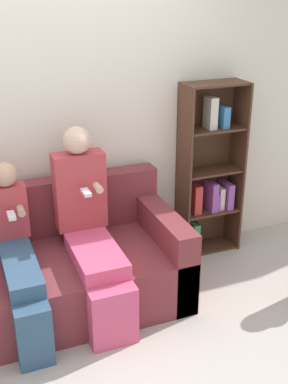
% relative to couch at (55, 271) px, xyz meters
% --- Properties ---
extents(ground_plane, '(14.00, 14.00, 0.00)m').
position_rel_couch_xyz_m(ground_plane, '(0.12, -0.56, -0.28)').
color(ground_plane, '#BCB2A8').
extents(back_wall, '(10.00, 0.06, 2.55)m').
position_rel_couch_xyz_m(back_wall, '(0.12, 0.50, 1.00)').
color(back_wall, silver).
rests_on(back_wall, ground_plane).
extents(couch, '(1.81, 0.92, 0.85)m').
position_rel_couch_xyz_m(couch, '(0.00, 0.00, 0.00)').
color(couch, maroon).
rests_on(couch, ground_plane).
extents(adult_seated, '(0.36, 0.88, 1.28)m').
position_rel_couch_xyz_m(adult_seated, '(0.25, -0.08, 0.36)').
color(adult_seated, '#DB4C75').
rests_on(adult_seated, ground_plane).
extents(child_seated, '(0.25, 0.89, 1.08)m').
position_rel_couch_xyz_m(child_seated, '(-0.25, -0.13, 0.25)').
color(child_seated, '#335170').
rests_on(child_seated, ground_plane).
extents(bookshelf, '(0.52, 0.27, 1.47)m').
position_rel_couch_xyz_m(bookshelf, '(1.42, 0.35, 0.42)').
color(bookshelf, '#4C2D1E').
rests_on(bookshelf, ground_plane).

